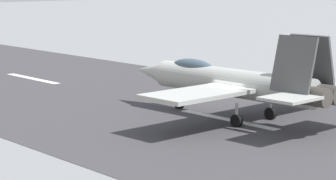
% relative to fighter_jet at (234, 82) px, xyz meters
% --- Properties ---
extents(ground_plane, '(400.00, 400.00, 0.00)m').
position_rel_fighter_jet_xyz_m(ground_plane, '(-0.37, 0.41, -2.36)').
color(ground_plane, gray).
extents(runway_strip, '(240.00, 26.00, 0.02)m').
position_rel_fighter_jet_xyz_m(runway_strip, '(-0.39, 0.41, -2.35)').
color(runway_strip, '#3C3A3D').
rests_on(runway_strip, ground).
extents(fighter_jet, '(16.48, 14.75, 5.55)m').
position_rel_fighter_jet_xyz_m(fighter_jet, '(0.00, 0.00, 0.00)').
color(fighter_jet, '#B0B2AC').
rests_on(fighter_jet, ground).
extents(crew_person, '(0.69, 0.36, 1.69)m').
position_rel_fighter_jet_xyz_m(crew_person, '(15.97, -10.06, -1.52)').
color(crew_person, '#1E2338').
rests_on(crew_person, ground).
extents(marker_cone_mid, '(0.44, 0.44, 0.55)m').
position_rel_fighter_jet_xyz_m(marker_cone_mid, '(4.94, -11.65, -2.08)').
color(marker_cone_mid, orange).
rests_on(marker_cone_mid, ground).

